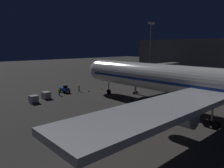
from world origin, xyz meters
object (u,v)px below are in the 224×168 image
object	(u,v)px
apron_floodlight_mast	(151,48)
ground_crew_near_nose_gear	(79,88)
airliner_at_gate	(224,86)
traffic_cone_nose_port	(102,89)
baggage_container_mid_row	(34,99)
jet_bridge	(151,69)
baggage_container_far_row	(46,95)
ground_crew_under_port_wing	(59,92)
traffic_cone_nose_starboard	(89,91)
pushback_tug	(65,90)

from	to	relation	value
apron_floodlight_mast	ground_crew_near_nose_gear	distance (m)	31.02
airliner_at_gate	traffic_cone_nose_port	bearing A→B (deg)	-93.85
baggage_container_mid_row	traffic_cone_nose_port	distance (m)	19.76
jet_bridge	baggage_container_far_row	size ratio (longest dim) A/B	11.04
apron_floodlight_mast	ground_crew_under_port_wing	xyz separation A→B (m)	(35.54, 0.04, -10.49)
jet_bridge	traffic_cone_nose_port	xyz separation A→B (m)	(9.06, -9.89, -5.52)
airliner_at_gate	apron_floodlight_mast	size ratio (longest dim) A/B	3.37
apron_floodlight_mast	traffic_cone_nose_port	size ratio (longest dim) A/B	36.32
airliner_at_gate	traffic_cone_nose_starboard	size ratio (longest dim) A/B	122.29
traffic_cone_nose_port	pushback_tug	bearing A→B (deg)	-20.63
jet_bridge	pushback_tug	bearing A→B (deg)	-35.96
jet_bridge	ground_crew_under_port_wing	size ratio (longest dim) A/B	11.85
jet_bridge	apron_floodlight_mast	bearing A→B (deg)	-141.16
baggage_container_far_row	pushback_tug	bearing A→B (deg)	-156.00
ground_crew_under_port_wing	traffic_cone_nose_port	bearing A→B (deg)	172.84
airliner_at_gate	baggage_container_far_row	distance (m)	36.44
ground_crew_under_port_wing	traffic_cone_nose_starboard	world-z (taller)	ground_crew_under_port_wing
apron_floodlight_mast	baggage_container_mid_row	distance (m)	44.41
apron_floodlight_mast	baggage_container_far_row	bearing A→B (deg)	1.30
traffic_cone_nose_port	ground_crew_under_port_wing	bearing A→B (deg)	-7.16
pushback_tug	traffic_cone_nose_port	xyz separation A→B (m)	(-9.51, 3.58, -0.51)
jet_bridge	baggage_container_far_row	distance (m)	27.67
apron_floodlight_mast	traffic_cone_nose_starboard	size ratio (longest dim) A/B	36.32
apron_floodlight_mast	traffic_cone_nose_starboard	bearing A→B (deg)	3.27
pushback_tug	baggage_container_mid_row	bearing A→B (deg)	24.75
ground_crew_near_nose_gear	jet_bridge	bearing A→B (deg)	140.65
pushback_tug	ground_crew_near_nose_gear	bearing A→B (deg)	161.58
airliner_at_gate	traffic_cone_nose_port	distance (m)	33.19
apron_floodlight_mast	baggage_container_far_row	size ratio (longest dim) A/B	10.59
jet_bridge	ground_crew_under_port_wing	distance (m)	24.64
ground_crew_near_nose_gear	traffic_cone_nose_port	size ratio (longest dim) A/B	3.37
pushback_tug	baggage_container_far_row	bearing A→B (deg)	24.00
baggage_container_mid_row	jet_bridge	bearing A→B (deg)	163.06
apron_floodlight_mast	ground_crew_under_port_wing	size ratio (longest dim) A/B	11.37
pushback_tug	ground_crew_under_port_wing	distance (m)	3.41
pushback_tug	baggage_container_far_row	distance (m)	7.11
ground_crew_near_nose_gear	traffic_cone_nose_starboard	xyz separation A→B (m)	(-1.51, 2.38, -0.75)
baggage_container_far_row	jet_bridge	bearing A→B (deg)	157.13
traffic_cone_nose_starboard	ground_crew_near_nose_gear	bearing A→B (deg)	-57.68
baggage_container_mid_row	ground_crew_under_port_wing	size ratio (longest dim) A/B	0.93
pushback_tug	traffic_cone_nose_starboard	distance (m)	6.26
jet_bridge	traffic_cone_nose_port	bearing A→B (deg)	-47.52
airliner_at_gate	jet_bridge	xyz separation A→B (m)	(-11.26, -22.78, 0.09)
ground_crew_near_nose_gear	traffic_cone_nose_starboard	bearing A→B (deg)	122.32
baggage_container_mid_row	airliner_at_gate	bearing A→B (deg)	119.05
jet_bridge	pushback_tug	size ratio (longest dim) A/B	7.60
airliner_at_gate	apron_floodlight_mast	bearing A→B (deg)	-126.67
pushback_tug	baggage_container_far_row	xyz separation A→B (m)	(6.50, 2.89, -0.01)
jet_bridge	baggage_container_mid_row	bearing A→B (deg)	-16.94
baggage_container_mid_row	traffic_cone_nose_starboard	bearing A→B (deg)	-175.80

